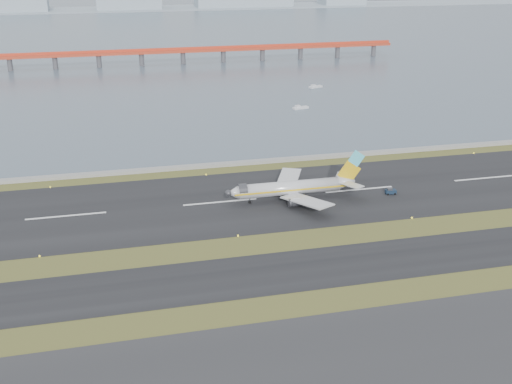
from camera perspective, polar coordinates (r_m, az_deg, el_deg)
ground at (r=145.79m, az=-0.98°, el=-5.19°), size 1000.00×1000.00×0.00m
taxiway_strip at (r=135.38m, az=0.16°, el=-7.35°), size 1000.00×18.00×0.10m
runway_strip at (r=172.65m, az=-3.20°, el=-0.91°), size 1000.00×45.00×0.10m
seawall at (r=200.28m, az=-4.82°, el=2.32°), size 1000.00×2.50×1.00m
bay_water at (r=591.87m, az=-11.30°, el=14.33°), size 1400.00×800.00×1.30m
red_pier at (r=385.05m, az=-6.53°, el=12.31°), size 260.00×5.00×10.20m
far_shoreline at (r=751.13m, az=-10.97°, el=16.14°), size 1400.00×80.00×60.50m
airliner at (r=173.41m, az=3.46°, el=0.39°), size 38.52×32.89×12.80m
pushback_tug at (r=181.53m, az=11.87°, el=0.06°), size 3.07×2.01×1.87m
workboat_near at (r=274.74m, az=3.94°, el=7.49°), size 7.35×3.91×1.71m
workboat_far at (r=318.04m, az=5.29°, el=9.31°), size 7.37×4.73×1.71m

